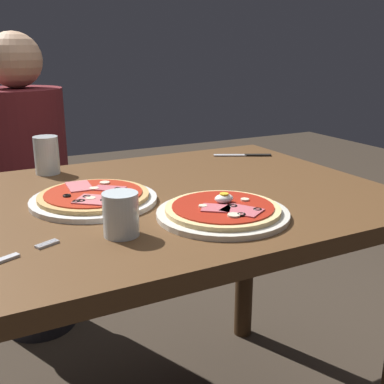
{
  "coord_description": "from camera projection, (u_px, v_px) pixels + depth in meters",
  "views": [
    {
      "loc": [
        -0.47,
        -1.06,
        1.13
      ],
      "look_at": [
        0.03,
        -0.11,
        0.8
      ],
      "focal_mm": 44.73,
      "sensor_mm": 36.0,
      "label": 1
    }
  ],
  "objects": [
    {
      "name": "dining_table",
      "position": [
        163.0,
        240.0,
        1.24
      ],
      "size": [
        1.14,
        0.84,
        0.77
      ],
      "color": "brown",
      "rests_on": "ground"
    },
    {
      "name": "pizza_across_left",
      "position": [
        94.0,
        198.0,
        1.14
      ],
      "size": [
        0.3,
        0.3,
        0.03
      ],
      "color": "white",
      "rests_on": "dining_table"
    },
    {
      "name": "water_glass_far",
      "position": [
        47.0,
        157.0,
        1.39
      ],
      "size": [
        0.07,
        0.07,
        0.11
      ],
      "color": "silver",
      "rests_on": "dining_table"
    },
    {
      "name": "diner_person",
      "position": [
        28.0,
        198.0,
        1.86
      ],
      "size": [
        0.32,
        0.32,
        1.18
      ],
      "rotation": [
        0.0,
        0.0,
        3.14
      ],
      "color": "black",
      "rests_on": "ground"
    },
    {
      "name": "fork",
      "position": [
        14.0,
        256.0,
        0.84
      ],
      "size": [
        0.15,
        0.08,
        0.0
      ],
      "color": "silver",
      "rests_on": "dining_table"
    },
    {
      "name": "knife",
      "position": [
        247.0,
        155.0,
        1.63
      ],
      "size": [
        0.18,
        0.11,
        0.01
      ],
      "color": "silver",
      "rests_on": "dining_table"
    },
    {
      "name": "pizza_foreground",
      "position": [
        223.0,
        211.0,
        1.04
      ],
      "size": [
        0.29,
        0.29,
        0.05
      ],
      "color": "silver",
      "rests_on": "dining_table"
    },
    {
      "name": "water_glass_near",
      "position": [
        121.0,
        217.0,
        0.93
      ],
      "size": [
        0.07,
        0.07,
        0.09
      ],
      "color": "silver",
      "rests_on": "dining_table"
    }
  ]
}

